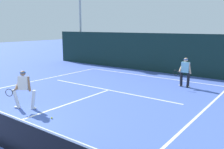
% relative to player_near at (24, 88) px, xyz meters
% --- Properties ---
extents(court_line_baseline_far, '(9.68, 0.10, 0.01)m').
position_rel_player_near_xyz_m(court_line_baseline_far, '(0.92, 8.63, -0.84)').
color(court_line_baseline_far, white).
rests_on(court_line_baseline_far, ground_plane).
extents(court_line_service, '(7.90, 0.10, 0.01)m').
position_rel_player_near_xyz_m(court_line_service, '(0.92, 4.28, -0.84)').
color(court_line_service, white).
rests_on(court_line_service, ground_plane).
extents(court_line_centre, '(0.10, 6.40, 0.01)m').
position_rel_player_near_xyz_m(court_line_centre, '(0.92, 0.99, -0.84)').
color(court_line_centre, white).
rests_on(court_line_centre, ground_plane).
extents(player_near, '(0.95, 1.02, 1.55)m').
position_rel_player_near_xyz_m(player_near, '(0.00, 0.00, 0.00)').
color(player_near, silver).
rests_on(player_near, ground_plane).
extents(player_far, '(0.77, 0.85, 1.59)m').
position_rel_player_near_xyz_m(player_far, '(3.80, 7.25, 0.03)').
color(player_far, black).
rests_on(player_far, ground_plane).
extents(tennis_ball, '(0.07, 0.07, 0.07)m').
position_rel_player_near_xyz_m(tennis_ball, '(1.69, -0.06, -0.81)').
color(tennis_ball, '#D1E033').
rests_on(tennis_ball, ground_plane).
extents(back_fence_windscreen, '(20.22, 0.12, 2.76)m').
position_rel_player_near_xyz_m(back_fence_windscreen, '(0.92, 10.37, 0.54)').
color(back_fence_windscreen, '#142C29').
rests_on(back_fence_windscreen, ground_plane).
extents(light_pole, '(0.55, 0.44, 7.22)m').
position_rel_player_near_xyz_m(light_pole, '(-7.65, 11.22, 3.60)').
color(light_pole, '#9EA39E').
rests_on(light_pole, ground_plane).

